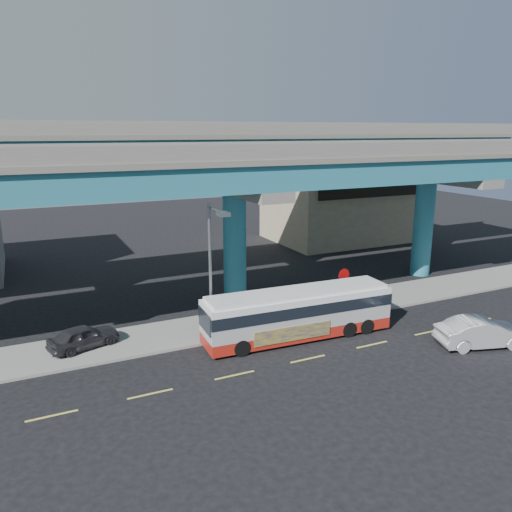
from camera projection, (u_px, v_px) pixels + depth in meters
name	position (u px, v px, depth m)	size (l,w,h in m)	color
ground	(305.00, 357.00, 25.32)	(120.00, 120.00, 0.00)	black
sidewalk	(258.00, 319.00, 30.12)	(70.00, 4.00, 0.15)	gray
lane_markings	(308.00, 359.00, 25.06)	(58.00, 0.12, 0.01)	#D8C64C
viaduct	(233.00, 164.00, 31.05)	(52.00, 12.40, 11.70)	teal
building_beige	(341.00, 206.00, 52.08)	(14.00, 10.23, 7.00)	tan
transit_bus	(298.00, 312.00, 27.32)	(10.80, 2.83, 2.74)	#9F1C13
sedan	(482.00, 332.00, 26.35)	(5.03, 2.95, 1.57)	#A6A6AB
parked_car	(84.00, 337.00, 25.86)	(3.88, 2.48, 1.23)	#2D2C31
street_lamp	(214.00, 254.00, 25.65)	(0.50, 2.42, 7.37)	gray
stop_sign	(344.00, 280.00, 30.60)	(0.85, 0.11, 2.82)	gray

